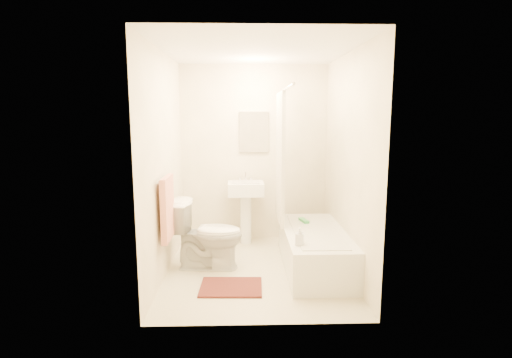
{
  "coord_description": "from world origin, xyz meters",
  "views": [
    {
      "loc": [
        -0.14,
        -4.29,
        1.74
      ],
      "look_at": [
        0.0,
        0.25,
        1.0
      ],
      "focal_mm": 28.0,
      "sensor_mm": 36.0,
      "label": 1
    }
  ],
  "objects_px": {
    "bathtub": "(314,249)",
    "bath_mat": "(231,287)",
    "soap_bottle": "(300,236)",
    "toilet": "(208,234)",
    "sink": "(246,210)"
  },
  "relations": [
    {
      "from": "bath_mat",
      "to": "soap_bottle",
      "type": "relative_size",
      "value": 3.45
    },
    {
      "from": "toilet",
      "to": "bathtub",
      "type": "xyz_separation_m",
      "value": [
        1.21,
        -0.06,
        -0.17
      ]
    },
    {
      "from": "bathtub",
      "to": "bath_mat",
      "type": "bearing_deg",
      "value": -150.92
    },
    {
      "from": "sink",
      "to": "toilet",
      "type": "bearing_deg",
      "value": -118.43
    },
    {
      "from": "soap_bottle",
      "to": "bath_mat",
      "type": "bearing_deg",
      "value": -177.34
    },
    {
      "from": "sink",
      "to": "bath_mat",
      "type": "bearing_deg",
      "value": -97.61
    },
    {
      "from": "toilet",
      "to": "sink",
      "type": "height_order",
      "value": "sink"
    },
    {
      "from": "sink",
      "to": "bathtub",
      "type": "bearing_deg",
      "value": -50.79
    },
    {
      "from": "soap_bottle",
      "to": "toilet",
      "type": "bearing_deg",
      "value": 150.64
    },
    {
      "from": "toilet",
      "to": "bath_mat",
      "type": "relative_size",
      "value": 1.27
    },
    {
      "from": "sink",
      "to": "soap_bottle",
      "type": "height_order",
      "value": "sink"
    },
    {
      "from": "bath_mat",
      "to": "soap_bottle",
      "type": "xyz_separation_m",
      "value": [
        0.69,
        0.03,
        0.52
      ]
    },
    {
      "from": "sink",
      "to": "bath_mat",
      "type": "relative_size",
      "value": 1.48
    },
    {
      "from": "sink",
      "to": "soap_bottle",
      "type": "relative_size",
      "value": 5.12
    },
    {
      "from": "toilet",
      "to": "sink",
      "type": "bearing_deg",
      "value": -22.12
    }
  ]
}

